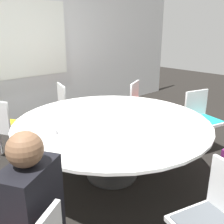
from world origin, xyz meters
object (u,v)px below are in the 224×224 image
object	(u,v)px
chair_2	(218,218)
person_1	(30,211)
chair_4	(201,115)
chair_6	(70,104)
chair_5	(141,102)
chair_7	(4,123)
laptop	(56,126)

from	to	relation	value
chair_2	person_1	xyz separation A→B (m)	(-0.99, 0.69, 0.19)
chair_4	person_1	world-z (taller)	person_1
chair_2	chair_6	size ratio (longest dim) A/B	1.00
chair_5	chair_6	world-z (taller)	same
chair_2	person_1	world-z (taller)	person_1
chair_2	chair_5	size ratio (longest dim) A/B	1.00
chair_7	chair_4	bearing A→B (deg)	25.79
chair_4	laptop	world-z (taller)	laptop
chair_2	chair_4	world-z (taller)	same
chair_5	laptop	distance (m)	2.06
chair_5	chair_6	xyz separation A→B (m)	(-0.96, 0.76, 0.00)
chair_5	chair_7	distance (m)	2.19
chair_5	person_1	bearing A→B (deg)	3.49
chair_5	chair_4	bearing A→B (deg)	72.28
chair_7	person_1	distance (m)	2.17
chair_5	chair_6	bearing A→B (deg)	-63.51
chair_7	chair_2	bearing A→B (deg)	-20.03
chair_2	chair_7	bearing A→B (deg)	25.15
chair_7	person_1	size ratio (longest dim) A/B	0.71
laptop	chair_2	bearing A→B (deg)	-156.13
chair_6	chair_4	bearing A→B (deg)	48.35
person_1	chair_5	bearing A→B (deg)	-1.46
chair_7	laptop	bearing A→B (deg)	-21.06
chair_5	laptop	xyz separation A→B (m)	(-1.97, -0.54, 0.26)
laptop	chair_4	bearing A→B (deg)	-88.45
person_1	laptop	bearing A→B (deg)	22.01
chair_7	person_1	xyz separation A→B (m)	(-0.59, -2.08, 0.19)
chair_2	chair_5	xyz separation A→B (m)	(1.71, 2.17, 0.00)
chair_4	laptop	size ratio (longest dim) A/B	2.35
chair_7	laptop	size ratio (longest dim) A/B	2.35
chair_5	chair_7	size ratio (longest dim) A/B	1.00
person_1	laptop	size ratio (longest dim) A/B	3.30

